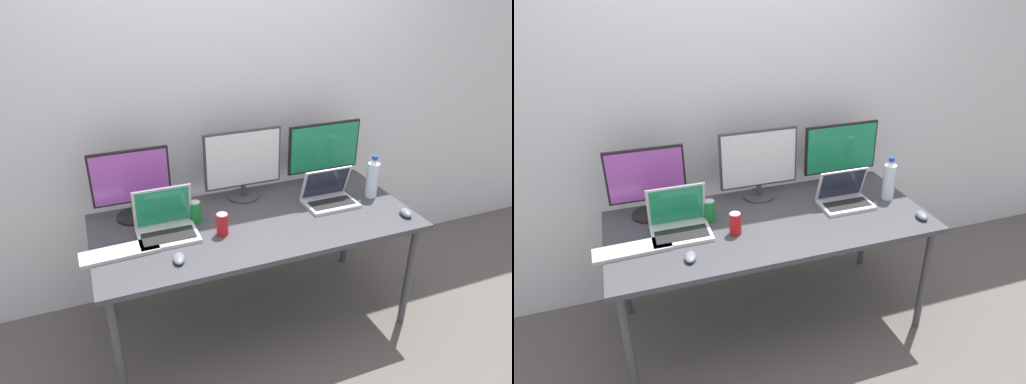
% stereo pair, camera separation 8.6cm
% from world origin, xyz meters
% --- Properties ---
extents(ground_plane, '(16.00, 16.00, 0.00)m').
position_xyz_m(ground_plane, '(0.00, 0.00, 0.00)').
color(ground_plane, '#5B5651').
extents(wall_back, '(7.00, 0.08, 2.60)m').
position_xyz_m(wall_back, '(0.00, 0.59, 1.30)').
color(wall_back, silver).
rests_on(wall_back, ground).
extents(work_desk, '(1.84, 0.84, 0.74)m').
position_xyz_m(work_desk, '(0.00, 0.00, 0.69)').
color(work_desk, '#424247').
rests_on(work_desk, ground).
extents(monitor_left, '(0.44, 0.22, 0.42)m').
position_xyz_m(monitor_left, '(-0.64, 0.29, 0.96)').
color(monitor_left, black).
rests_on(monitor_left, work_desk).
extents(monitor_center, '(0.49, 0.20, 0.44)m').
position_xyz_m(monitor_center, '(0.03, 0.30, 0.98)').
color(monitor_center, '#38383D').
rests_on(monitor_center, work_desk).
extents(monitor_right, '(0.50, 0.20, 0.42)m').
position_xyz_m(monitor_right, '(0.59, 0.30, 0.97)').
color(monitor_right, black).
rests_on(monitor_right, work_desk).
extents(laptop_silver, '(0.32, 0.25, 0.26)m').
position_xyz_m(laptop_silver, '(-0.51, 0.03, 0.80)').
color(laptop_silver, silver).
rests_on(laptop_silver, work_desk).
extents(laptop_secondary, '(0.31, 0.21, 0.22)m').
position_xyz_m(laptop_secondary, '(0.49, 0.03, 0.79)').
color(laptop_secondary, silver).
rests_on(laptop_secondary, work_desk).
extents(keyboard_main, '(0.40, 0.15, 0.02)m').
position_xyz_m(keyboard_main, '(-0.77, -0.07, 0.75)').
color(keyboard_main, '#B2B2B7').
rests_on(keyboard_main, work_desk).
extents(mouse_by_keyboard, '(0.08, 0.11, 0.04)m').
position_xyz_m(mouse_by_keyboard, '(0.84, -0.27, 0.76)').
color(mouse_by_keyboard, slate).
rests_on(mouse_by_keyboard, work_desk).
extents(mouse_by_laptop, '(0.07, 0.11, 0.03)m').
position_xyz_m(mouse_by_laptop, '(-0.51, -0.25, 0.76)').
color(mouse_by_laptop, slate).
rests_on(mouse_by_laptop, work_desk).
extents(water_bottle, '(0.08, 0.08, 0.28)m').
position_xyz_m(water_bottle, '(0.79, 0.02, 0.87)').
color(water_bottle, silver).
rests_on(water_bottle, work_desk).
extents(soda_can_near_keyboard, '(0.07, 0.07, 0.13)m').
position_xyz_m(soda_can_near_keyboard, '(-0.23, -0.08, 0.80)').
color(soda_can_near_keyboard, red).
rests_on(soda_can_near_keyboard, work_desk).
extents(soda_can_by_laptop, '(0.07, 0.07, 0.13)m').
position_xyz_m(soda_can_by_laptop, '(-0.33, 0.11, 0.80)').
color(soda_can_by_laptop, '#197F33').
rests_on(soda_can_by_laptop, work_desk).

